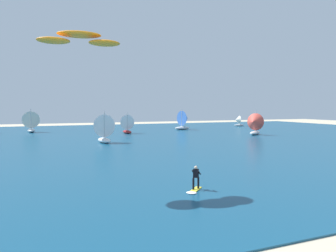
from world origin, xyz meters
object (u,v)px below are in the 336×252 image
(kite, at_px, (79,39))
(sailboat_anchored_offshore, at_px, (238,121))
(kitesurfer, at_px, (195,182))
(sailboat_center_horizon, at_px, (126,124))
(sailboat_heeled_over, at_px, (31,121))
(sailboat_trailing, at_px, (103,128))
(sailboat_leading, at_px, (254,124))
(sailboat_mid_right, at_px, (184,120))

(kite, bearing_deg, sailboat_anchored_offshore, 47.56)
(kitesurfer, bearing_deg, sailboat_center_horizon, 82.38)
(sailboat_heeled_over, bearing_deg, kitesurfer, -76.85)
(kitesurfer, distance_m, kite, 12.53)
(kite, relative_size, sailboat_trailing, 1.11)
(sailboat_center_horizon, bearing_deg, sailboat_leading, -29.78)
(sailboat_anchored_offshore, bearing_deg, sailboat_leading, -117.92)
(sailboat_anchored_offshore, bearing_deg, sailboat_center_horizon, -161.66)
(sailboat_heeled_over, distance_m, sailboat_trailing, 29.31)
(sailboat_leading, bearing_deg, kite, -141.36)
(kite, xyz_separation_m, sailboat_anchored_offshore, (50.85, 55.61, -8.72))
(sailboat_mid_right, xyz_separation_m, sailboat_trailing, (-23.98, -20.88, -0.14))
(sailboat_heeled_over, bearing_deg, sailboat_center_horizon, -29.65)
(sailboat_heeled_over, distance_m, sailboat_leading, 49.89)
(sailboat_mid_right, height_order, sailboat_leading, sailboat_mid_right)
(kite, bearing_deg, sailboat_heeled_over, 96.54)
(kitesurfer, relative_size, sailboat_anchored_offshore, 0.50)
(sailboat_trailing, height_order, sailboat_leading, sailboat_trailing)
(sailboat_trailing, bearing_deg, kitesurfer, -87.52)
(sailboat_center_horizon, bearing_deg, kitesurfer, -97.62)
(sailboat_center_horizon, xyz_separation_m, sailboat_mid_right, (16.44, 5.38, 0.39))
(sailboat_heeled_over, height_order, sailboat_trailing, sailboat_heeled_over)
(sailboat_heeled_over, height_order, sailboat_mid_right, sailboat_mid_right)
(kite, relative_size, sailboat_leading, 1.13)
(sailboat_mid_right, height_order, sailboat_trailing, sailboat_mid_right)
(kitesurfer, bearing_deg, kite, 156.29)
(sailboat_heeled_over, xyz_separation_m, sailboat_anchored_offshore, (57.08, 1.22, -0.83))
(kite, distance_m, sailboat_leading, 48.17)
(sailboat_leading, bearing_deg, sailboat_trailing, -176.42)
(sailboat_mid_right, bearing_deg, kitesurfer, -113.64)
(sailboat_mid_right, distance_m, sailboat_anchored_offshore, 22.14)
(kite, xyz_separation_m, sailboat_trailing, (5.88, 27.70, -8.01))
(sailboat_heeled_over, bearing_deg, sailboat_leading, -29.72)
(kitesurfer, xyz_separation_m, sailboat_mid_right, (22.65, 51.75, 1.88))
(sailboat_heeled_over, relative_size, sailboat_anchored_offshore, 1.51)
(sailboat_center_horizon, distance_m, sailboat_trailing, 17.24)
(kite, xyz_separation_m, sailboat_center_horizon, (13.42, 43.20, -8.25))
(sailboat_mid_right, relative_size, sailboat_leading, 1.08)
(kitesurfer, distance_m, sailboat_leading, 44.42)
(sailboat_heeled_over, relative_size, sailboat_mid_right, 0.99)
(sailboat_center_horizon, relative_size, sailboat_anchored_offshore, 1.29)
(sailboat_leading, distance_m, sailboat_anchored_offshore, 29.38)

